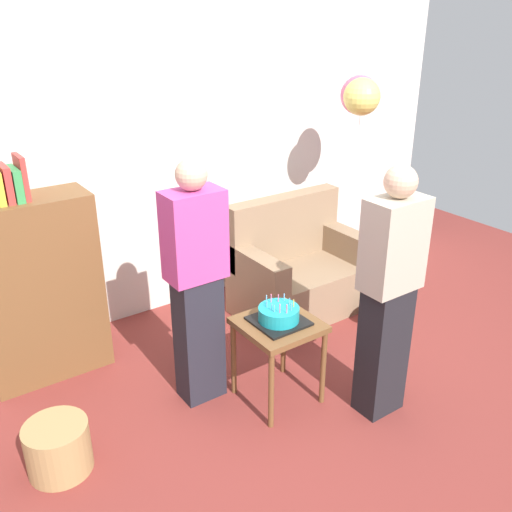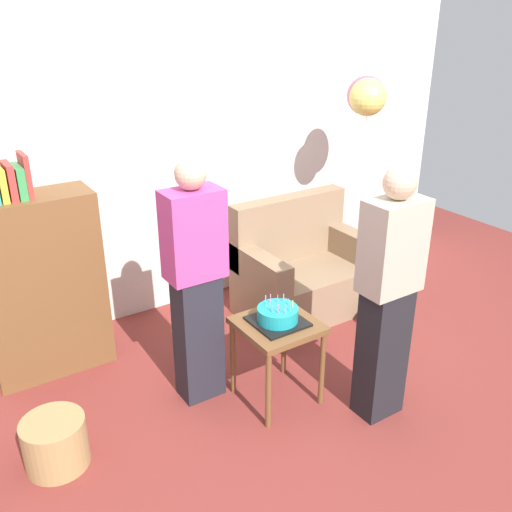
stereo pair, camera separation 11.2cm
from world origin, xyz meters
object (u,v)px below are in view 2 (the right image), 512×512
object	(u,v)px
couch	(302,272)
handbag	(378,313)
side_table	(277,334)
person_blowing_candles	(196,283)
person_holding_cake	(388,297)
balloon_bunch	(367,96)
wicker_basket	(55,443)
bookshelf	(41,283)
birthday_cake	(278,316)

from	to	relation	value
couch	handbag	world-z (taller)	couch
couch	side_table	bearing A→B (deg)	-134.72
person_blowing_candles	person_holding_cake	bearing A→B (deg)	-57.88
balloon_bunch	wicker_basket	bearing A→B (deg)	-166.36
side_table	handbag	bearing A→B (deg)	14.93
bookshelf	birthday_cake	world-z (taller)	bookshelf
bookshelf	side_table	size ratio (longest dim) A/B	2.72
bookshelf	handbag	bearing A→B (deg)	-19.51
bookshelf	person_blowing_candles	world-z (taller)	person_blowing_candles
handbag	balloon_bunch	world-z (taller)	balloon_bunch
birthday_cake	balloon_bunch	world-z (taller)	balloon_bunch
couch	person_blowing_candles	distance (m)	1.50
bookshelf	person_holding_cake	distance (m)	2.32
person_holding_cake	handbag	bearing A→B (deg)	-121.92
person_holding_cake	wicker_basket	bearing A→B (deg)	-6.61
bookshelf	wicker_basket	bearing A→B (deg)	-103.89
couch	person_blowing_candles	xyz separation A→B (m)	(-1.29, -0.58, 0.49)
person_blowing_candles	person_holding_cake	world-z (taller)	same
birthday_cake	person_holding_cake	distance (m)	0.69
balloon_bunch	person_holding_cake	bearing A→B (deg)	-126.78
handbag	balloon_bunch	xyz separation A→B (m)	(0.23, 0.56, 1.66)
side_table	balloon_bunch	world-z (taller)	balloon_bunch
side_table	handbag	size ratio (longest dim) A/B	2.07
bookshelf	birthday_cake	size ratio (longest dim) A/B	4.93
person_holding_cake	wicker_basket	xyz separation A→B (m)	(-1.87, 0.65, -0.68)
person_holding_cake	balloon_bunch	xyz separation A→B (m)	(1.01, 1.35, 0.92)
couch	wicker_basket	xyz separation A→B (m)	(-2.29, -0.71, -0.19)
couch	wicker_basket	world-z (taller)	couch
couch	birthday_cake	world-z (taller)	couch
birthday_cake	bookshelf	bearing A→B (deg)	134.10
bookshelf	person_blowing_candles	bearing A→B (deg)	-48.98
person_blowing_candles	handbag	size ratio (longest dim) A/B	5.82
handbag	balloon_bunch	bearing A→B (deg)	67.80
bookshelf	handbag	world-z (taller)	bookshelf
couch	wicker_basket	bearing A→B (deg)	-162.78
person_blowing_candles	balloon_bunch	xyz separation A→B (m)	(1.89, 0.57, 0.92)
person_blowing_candles	person_holding_cake	xyz separation A→B (m)	(0.87, -0.79, 0.00)
side_table	handbag	distance (m)	1.36
birthday_cake	wicker_basket	bearing A→B (deg)	172.18
side_table	couch	bearing A→B (deg)	45.28
couch	bookshelf	xyz separation A→B (m)	(-2.05, 0.29, 0.34)
couch	side_table	size ratio (longest dim) A/B	1.89
bookshelf	balloon_bunch	size ratio (longest dim) A/B	0.83
person_blowing_candles	balloon_bunch	distance (m)	2.17
couch	birthday_cake	xyz separation A→B (m)	(-0.89, -0.90, 0.29)
person_blowing_candles	wicker_basket	bearing A→B (deg)	171.72
bookshelf	person_blowing_candles	xyz separation A→B (m)	(0.75, -0.86, 0.15)
birthday_cake	person_blowing_candles	xyz separation A→B (m)	(-0.40, 0.33, 0.20)
handbag	balloon_bunch	distance (m)	1.76
wicker_basket	person_holding_cake	bearing A→B (deg)	-19.25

